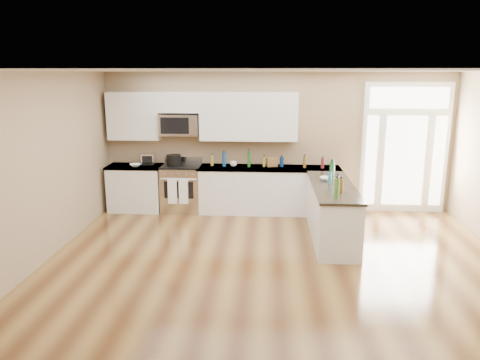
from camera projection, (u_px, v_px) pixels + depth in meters
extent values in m
plane|color=#513017|center=(279.00, 297.00, 5.93)|extent=(8.00, 8.00, 0.00)
plane|color=#9B8262|center=(277.00, 142.00, 9.50)|extent=(7.00, 0.00, 7.00)
plane|color=#9B8262|center=(0.00, 186.00, 5.83)|extent=(0.00, 8.00, 8.00)
plane|color=white|center=(284.00, 71.00, 5.30)|extent=(8.00, 8.00, 0.00)
cube|color=silver|center=(136.00, 189.00, 9.59)|extent=(1.06, 0.62, 0.90)
cube|color=black|center=(137.00, 207.00, 9.68)|extent=(1.02, 0.52, 0.10)
cube|color=black|center=(135.00, 166.00, 9.48)|extent=(1.10, 0.66, 0.04)
cube|color=silver|center=(268.00, 191.00, 9.43)|extent=(2.81, 0.62, 0.90)
cube|color=black|center=(268.00, 210.00, 9.52)|extent=(2.77, 0.52, 0.10)
cube|color=black|center=(269.00, 168.00, 9.32)|extent=(2.85, 0.66, 0.04)
cube|color=silver|center=(332.00, 213.00, 7.95)|extent=(0.65, 2.28, 0.90)
cube|color=black|center=(331.00, 235.00, 8.04)|extent=(0.61, 2.18, 0.10)
cube|color=black|center=(333.00, 186.00, 7.84)|extent=(0.69, 2.32, 0.04)
cube|color=silver|center=(134.00, 116.00, 9.40)|extent=(1.04, 0.33, 0.95)
cube|color=silver|center=(249.00, 117.00, 9.26)|extent=(1.94, 0.33, 0.95)
cube|color=silver|center=(179.00, 102.00, 9.28)|extent=(0.82, 0.33, 0.40)
cube|color=silver|center=(180.00, 125.00, 9.35)|extent=(0.78, 0.40, 0.42)
cube|color=black|center=(175.00, 126.00, 9.15)|extent=(0.56, 0.01, 0.32)
cube|color=white|center=(405.00, 148.00, 9.33)|extent=(1.70, 0.08, 2.60)
cube|color=white|center=(404.00, 161.00, 9.34)|extent=(0.78, 0.02, 1.80)
cube|color=white|center=(371.00, 161.00, 9.38)|extent=(0.22, 0.02, 1.80)
cube|color=white|center=(438.00, 162.00, 9.30)|extent=(0.22, 0.02, 1.80)
cube|color=white|center=(409.00, 98.00, 9.06)|extent=(1.50, 0.02, 0.40)
cube|color=silver|center=(182.00, 189.00, 9.53)|extent=(0.78, 0.64, 0.92)
cube|color=black|center=(181.00, 166.00, 9.42)|extent=(0.78, 0.60, 0.03)
cube|color=silver|center=(184.00, 160.00, 9.70)|extent=(0.78, 0.04, 0.14)
cube|color=black|center=(179.00, 190.00, 9.20)|extent=(0.58, 0.01, 0.34)
cylinder|color=silver|center=(178.00, 179.00, 9.13)|extent=(0.70, 0.02, 0.02)
cube|color=white|center=(172.00, 191.00, 9.18)|extent=(0.18, 0.02, 0.50)
cube|color=white|center=(183.00, 192.00, 9.17)|extent=(0.18, 0.02, 0.50)
cylinder|color=black|center=(174.00, 160.00, 9.41)|extent=(0.34, 0.34, 0.23)
cube|color=silver|center=(149.00, 159.00, 9.54)|extent=(0.27, 0.21, 0.23)
cube|color=brown|center=(272.00, 162.00, 9.38)|extent=(0.23, 0.19, 0.17)
imported|color=white|center=(135.00, 165.00, 9.36)|extent=(0.29, 0.29, 0.05)
imported|color=white|center=(326.00, 179.00, 8.17)|extent=(0.21, 0.21, 0.06)
imported|color=white|center=(233.00, 164.00, 9.37)|extent=(0.17, 0.17, 0.10)
cylinder|color=#19591E|center=(249.00, 159.00, 9.29)|extent=(0.06, 0.06, 0.32)
cylinder|color=navy|center=(224.00, 159.00, 9.35)|extent=(0.07, 0.07, 0.29)
cylinder|color=brown|center=(305.00, 162.00, 9.22)|extent=(0.06, 0.06, 0.24)
cylinder|color=olive|center=(212.00, 160.00, 9.42)|extent=(0.06, 0.06, 0.22)
cylinder|color=#26727F|center=(330.00, 178.00, 7.93)|extent=(0.06, 0.06, 0.20)
cylinder|color=#591919|center=(323.00, 163.00, 9.18)|extent=(0.07, 0.07, 0.20)
cylinder|color=#B2B2B7|center=(338.00, 182.00, 7.63)|extent=(0.06, 0.06, 0.20)
cylinder|color=navy|center=(282.00, 162.00, 9.35)|extent=(0.08, 0.08, 0.19)
cylinder|color=#3F7226|center=(337.00, 188.00, 6.99)|extent=(0.08, 0.08, 0.31)
cylinder|color=#19591E|center=(332.00, 170.00, 8.25)|extent=(0.08, 0.08, 0.32)
cylinder|color=navy|center=(333.00, 169.00, 8.55)|extent=(0.08, 0.08, 0.22)
cylinder|color=brown|center=(341.00, 186.00, 7.29)|extent=(0.08, 0.08, 0.23)
cylinder|color=olive|center=(264.00, 162.00, 9.33)|extent=(0.06, 0.06, 0.20)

